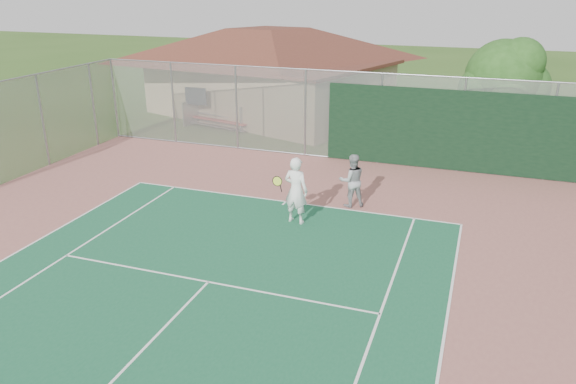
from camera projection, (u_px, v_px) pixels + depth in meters
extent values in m
cylinder|color=gray|center=(115.00, 99.00, 25.18)|extent=(0.08, 0.08, 3.50)
cylinder|color=gray|center=(173.00, 103.00, 24.25)|extent=(0.08, 0.08, 3.50)
cylinder|color=gray|center=(237.00, 108.00, 23.32)|extent=(0.08, 0.08, 3.50)
cylinder|color=gray|center=(305.00, 114.00, 22.38)|extent=(0.08, 0.08, 3.50)
cylinder|color=gray|center=(380.00, 119.00, 21.45)|extent=(0.08, 0.08, 3.50)
cylinder|color=gray|center=(461.00, 126.00, 20.51)|extent=(0.08, 0.08, 3.50)
cylinder|color=gray|center=(550.00, 133.00, 19.58)|extent=(0.08, 0.08, 3.50)
cylinder|color=gray|center=(331.00, 71.00, 21.45)|extent=(20.00, 0.05, 0.05)
cylinder|color=gray|center=(328.00, 157.00, 22.67)|extent=(20.00, 0.05, 0.05)
cube|color=#999EA0|center=(329.00, 115.00, 22.07)|extent=(20.00, 0.02, 3.50)
cube|color=black|center=(461.00, 131.00, 20.54)|extent=(10.00, 0.04, 3.00)
cylinder|color=gray|center=(93.00, 105.00, 23.86)|extent=(0.08, 0.08, 3.50)
cylinder|color=gray|center=(43.00, 121.00, 21.22)|extent=(0.08, 0.08, 3.50)
cube|color=#999EA0|center=(43.00, 121.00, 21.22)|extent=(0.02, 9.00, 3.50)
cube|color=tan|center=(269.00, 88.00, 29.70)|extent=(12.90, 10.52, 2.79)
cube|color=brown|center=(268.00, 60.00, 29.19)|extent=(13.48, 11.11, 0.17)
pyramid|color=brown|center=(268.00, 28.00, 28.62)|extent=(14.19, 11.57, 1.67)
cube|color=black|center=(277.00, 113.00, 25.97)|extent=(0.84, 0.06, 1.95)
cube|color=#A53126|center=(219.00, 121.00, 27.09)|extent=(3.23, 1.11, 0.05)
cube|color=#B2B5BA|center=(217.00, 126.00, 26.93)|extent=(3.22, 1.07, 0.04)
cube|color=#A53126|center=(224.00, 110.00, 27.49)|extent=(3.23, 1.11, 0.05)
cube|color=#B2B5BA|center=(222.00, 116.00, 27.32)|extent=(3.22, 1.07, 0.04)
cube|color=#A53126|center=(229.00, 100.00, 27.88)|extent=(3.23, 1.11, 0.05)
cube|color=#B2B5BA|center=(227.00, 106.00, 27.72)|extent=(3.22, 1.07, 0.04)
cube|color=#B2B5BA|center=(197.00, 111.00, 28.02)|extent=(0.55, 1.91, 1.19)
cube|color=#B2B5BA|center=(253.00, 116.00, 27.07)|extent=(0.55, 1.91, 1.19)
cylinder|color=#3B2415|center=(496.00, 127.00, 22.29)|extent=(0.32, 0.32, 2.52)
sphere|color=#204916|center=(503.00, 77.00, 21.59)|extent=(2.88, 2.88, 2.88)
sphere|color=#204916|center=(524.00, 86.00, 21.70)|extent=(1.98, 1.98, 1.98)
sphere|color=#204916|center=(482.00, 89.00, 21.65)|extent=(1.80, 1.80, 1.80)
sphere|color=#204916|center=(506.00, 95.00, 21.01)|extent=(1.62, 1.62, 1.62)
sphere|color=#204916|center=(495.00, 78.00, 22.37)|extent=(1.80, 1.80, 1.80)
sphere|color=#204916|center=(521.00, 62.00, 21.03)|extent=(1.80, 1.80, 1.80)
imported|color=white|center=(296.00, 191.00, 16.30)|extent=(0.80, 0.59, 2.00)
imported|color=#96999B|center=(352.00, 181.00, 17.55)|extent=(1.04, 0.96, 1.70)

